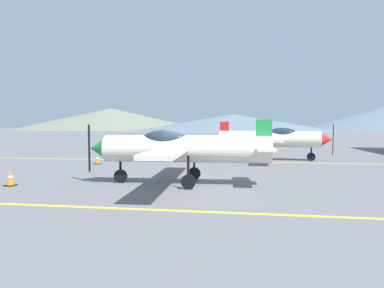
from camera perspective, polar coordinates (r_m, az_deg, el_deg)
ground_plane at (r=13.45m, az=0.42°, el=-6.63°), size 400.00×400.00×0.00m
apron_line_near at (r=9.22m, az=-3.63°, el=-11.26°), size 80.00×0.16×0.01m
apron_line_far at (r=21.10m, az=3.48°, el=-2.99°), size 80.00×0.16×0.01m
airplane_near at (r=13.03m, az=-2.15°, el=-0.66°), size 7.30×8.41×2.52m
airplane_mid at (r=22.58m, az=13.68°, el=0.94°), size 7.34×8.43×2.52m
traffic_cone_front at (r=14.51m, az=-28.58°, el=-5.15°), size 0.36×0.36×0.59m
traffic_cone_side at (r=20.49m, az=-15.85°, el=-2.50°), size 0.36×0.36×0.59m
hill_left at (r=170.43m, az=-13.56°, el=4.20°), size 89.78×89.78×10.34m
hill_centerleft at (r=124.40m, az=6.92°, el=3.65°), size 72.81×72.81×6.14m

